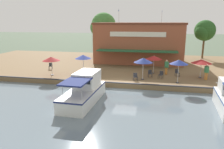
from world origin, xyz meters
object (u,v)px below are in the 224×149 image
cafe_chair_under_first_umbrella (150,73)px  person_mid_patio (207,70)px  cafe_chair_beside_entrance (177,72)px  tree_downstream_bank (204,31)px  cafe_chair_back_row_seat (51,66)px  waterfront_restaurant (139,42)px  patio_umbrella_back_row (154,58)px  cafe_chair_facing_river (135,76)px  motorboat_far_downstream (86,90)px  patio_umbrella_mid_patio_left (202,61)px  person_near_entrance (167,65)px  patio_umbrella_by_entrance (179,62)px  cafe_chair_far_corner_seat (161,74)px  tree_behind_restaurant (102,26)px  patio_umbrella_far_corner (51,59)px  patio_umbrella_mid_patio_right (143,60)px

cafe_chair_under_first_umbrella → person_mid_patio: size_ratio=0.48×
cafe_chair_beside_entrance → tree_downstream_bank: tree_downstream_bank is taller
cafe_chair_under_first_umbrella → tree_downstream_bank: 17.93m
cafe_chair_back_row_seat → person_mid_patio: 19.88m
waterfront_restaurant → cafe_chair_beside_entrance: (9.10, 5.34, -2.64)m
patio_umbrella_back_row → cafe_chair_beside_entrance: bearing=70.3°
cafe_chair_facing_river → cafe_chair_back_row_seat: 12.59m
person_mid_patio → motorboat_far_downstream: (7.35, -11.67, -0.72)m
waterfront_restaurant → patio_umbrella_mid_patio_left: 12.25m
cafe_chair_back_row_seat → person_near_entrance: size_ratio=0.46×
waterfront_restaurant → patio_umbrella_by_entrance: waterfront_restaurant is taller
motorboat_far_downstream → patio_umbrella_back_row: bearing=148.4°
cafe_chair_far_corner_seat → motorboat_far_downstream: motorboat_far_downstream is taller
tree_behind_restaurant → patio_umbrella_far_corner: bearing=-7.2°
waterfront_restaurant → patio_umbrella_by_entrance: size_ratio=5.36×
patio_umbrella_by_entrance → cafe_chair_beside_entrance: patio_umbrella_by_entrance is taller
patio_umbrella_back_row → person_mid_patio: (2.10, 5.84, -0.89)m
cafe_chair_far_corner_seat → cafe_chair_beside_entrance: 2.39m
cafe_chair_under_first_umbrella → motorboat_far_downstream: motorboat_far_downstream is taller
cafe_chair_facing_river → motorboat_far_downstream: (5.49, -3.92, -0.07)m
patio_umbrella_mid_patio_left → cafe_chair_far_corner_seat: (1.27, -4.51, -1.45)m
cafe_chair_beside_entrance → cafe_chair_under_first_umbrella: size_ratio=1.00×
patio_umbrella_far_corner → cafe_chair_back_row_seat: bearing=-150.5°
waterfront_restaurant → cafe_chair_back_row_seat: bearing=-53.8°
patio_umbrella_back_row → motorboat_far_downstream: size_ratio=0.30×
motorboat_far_downstream → patio_umbrella_mid_patio_left: bearing=126.4°
person_near_entrance → patio_umbrella_far_corner: bearing=-76.8°
cafe_chair_facing_river → cafe_chair_under_first_umbrella: size_ratio=1.00×
tree_behind_restaurant → motorboat_far_downstream: bearing=10.2°
cafe_chair_beside_entrance → patio_umbrella_by_entrance: bearing=-3.8°
patio_umbrella_by_entrance → tree_behind_restaurant: bearing=-144.6°
cafe_chair_beside_entrance → cafe_chair_back_row_seat: size_ratio=1.00×
patio_umbrella_mid_patio_left → patio_umbrella_by_entrance: size_ratio=0.90×
person_mid_patio → tree_behind_restaurant: tree_behind_restaurant is taller
cafe_chair_beside_entrance → cafe_chair_back_row_seat: 16.77m
patio_umbrella_mid_patio_left → patio_umbrella_mid_patio_right: bearing=-71.5°
cafe_chair_back_row_seat → patio_umbrella_by_entrance: bearing=77.1°
patio_umbrella_mid_patio_left → cafe_chair_facing_river: size_ratio=2.70×
cafe_chair_facing_river → tree_behind_restaurant: size_ratio=0.11×
patio_umbrella_mid_patio_right → cafe_chair_far_corner_seat: patio_umbrella_mid_patio_right is taller
cafe_chair_back_row_seat → tree_behind_restaurant: (-13.87, 3.98, 5.12)m
patio_umbrella_mid_patio_left → cafe_chair_under_first_umbrella: size_ratio=2.70×
patio_umbrella_mid_patio_left → cafe_chair_far_corner_seat: bearing=-74.3°
motorboat_far_downstream → tree_behind_restaurant: (-23.05, -4.14, 5.19)m
motorboat_far_downstream → patio_umbrella_far_corner: bearing=-133.4°
patio_umbrella_mid_patio_right → cafe_chair_beside_entrance: size_ratio=2.96×
patio_umbrella_mid_patio_right → tree_behind_restaurant: tree_behind_restaurant is taller
cafe_chair_back_row_seat → person_near_entrance: person_near_entrance is taller
cafe_chair_facing_river → patio_umbrella_back_row: bearing=154.3°
cafe_chair_facing_river → tree_behind_restaurant: 19.99m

